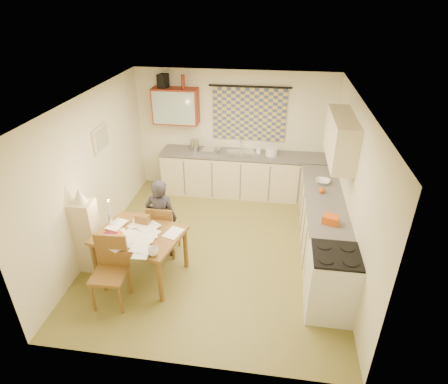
% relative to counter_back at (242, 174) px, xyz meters
% --- Properties ---
extents(floor, '(4.00, 4.50, 0.02)m').
position_rel_counter_back_xyz_m(floor, '(-0.21, -1.95, -0.46)').
color(floor, olive).
rests_on(floor, ground).
extents(ceiling, '(4.00, 4.50, 0.02)m').
position_rel_counter_back_xyz_m(ceiling, '(-0.21, -1.95, 2.06)').
color(ceiling, white).
rests_on(ceiling, floor).
extents(wall_back, '(4.00, 0.02, 2.50)m').
position_rel_counter_back_xyz_m(wall_back, '(-0.21, 0.31, 0.80)').
color(wall_back, '#EDE7C0').
rests_on(wall_back, floor).
extents(wall_front, '(4.00, 0.02, 2.50)m').
position_rel_counter_back_xyz_m(wall_front, '(-0.21, -4.21, 0.80)').
color(wall_front, '#EDE7C0').
rests_on(wall_front, floor).
extents(wall_left, '(0.02, 4.50, 2.50)m').
position_rel_counter_back_xyz_m(wall_left, '(-2.22, -1.95, 0.80)').
color(wall_left, '#EDE7C0').
rests_on(wall_left, floor).
extents(wall_right, '(0.02, 4.50, 2.50)m').
position_rel_counter_back_xyz_m(wall_right, '(1.80, -1.95, 0.80)').
color(wall_right, '#EDE7C0').
rests_on(wall_right, floor).
extents(window_blind, '(1.45, 0.03, 1.05)m').
position_rel_counter_back_xyz_m(window_blind, '(0.09, 0.27, 1.20)').
color(window_blind, '#3B477A').
rests_on(window_blind, wall_back).
extents(curtain_rod, '(1.60, 0.04, 0.04)m').
position_rel_counter_back_xyz_m(curtain_rod, '(0.09, 0.25, 1.75)').
color(curtain_rod, black).
rests_on(curtain_rod, wall_back).
extents(wall_cabinet, '(0.90, 0.34, 0.70)m').
position_rel_counter_back_xyz_m(wall_cabinet, '(-1.36, 0.13, 1.35)').
color(wall_cabinet, maroon).
rests_on(wall_cabinet, wall_back).
extents(wall_cabinet_glass, '(0.84, 0.02, 0.64)m').
position_rel_counter_back_xyz_m(wall_cabinet_glass, '(-1.36, -0.04, 1.35)').
color(wall_cabinet_glass, '#99B2A5').
rests_on(wall_cabinet_glass, wall_back).
extents(upper_cabinet_right, '(0.34, 1.30, 0.70)m').
position_rel_counter_back_xyz_m(upper_cabinet_right, '(1.62, -1.40, 1.40)').
color(upper_cabinet_right, beige).
rests_on(upper_cabinet_right, wall_right).
extents(framed_print, '(0.04, 0.50, 0.40)m').
position_rel_counter_back_xyz_m(framed_print, '(-2.18, -1.55, 1.25)').
color(framed_print, beige).
rests_on(framed_print, wall_left).
extents(print_canvas, '(0.01, 0.42, 0.32)m').
position_rel_counter_back_xyz_m(print_canvas, '(-2.15, -1.55, 1.25)').
color(print_canvas, beige).
rests_on(print_canvas, wall_left).
extents(counter_back, '(3.30, 0.62, 0.92)m').
position_rel_counter_back_xyz_m(counter_back, '(0.00, 0.00, 0.00)').
color(counter_back, beige).
rests_on(counter_back, floor).
extents(counter_right, '(0.62, 2.95, 0.92)m').
position_rel_counter_back_xyz_m(counter_right, '(1.49, -1.83, -0.00)').
color(counter_right, beige).
rests_on(counter_right, floor).
extents(stove, '(0.62, 0.62, 0.96)m').
position_rel_counter_back_xyz_m(stove, '(1.49, -3.10, 0.03)').
color(stove, white).
rests_on(stove, floor).
extents(sink, '(0.66, 0.59, 0.10)m').
position_rel_counter_back_xyz_m(sink, '(-0.02, -0.00, 0.43)').
color(sink, silver).
rests_on(sink, counter_back).
extents(tap, '(0.03, 0.03, 0.28)m').
position_rel_counter_back_xyz_m(tap, '(-0.05, 0.18, 0.61)').
color(tap, silver).
rests_on(tap, counter_back).
extents(dish_rack, '(0.38, 0.34, 0.06)m').
position_rel_counter_back_xyz_m(dish_rack, '(-0.64, 0.00, 0.50)').
color(dish_rack, silver).
rests_on(dish_rack, counter_back).
extents(kettle, '(0.23, 0.23, 0.24)m').
position_rel_counter_back_xyz_m(kettle, '(-0.97, 0.00, 0.59)').
color(kettle, silver).
rests_on(kettle, counter_back).
extents(mixing_bowl, '(0.25, 0.25, 0.16)m').
position_rel_counter_back_xyz_m(mixing_bowl, '(0.58, 0.00, 0.55)').
color(mixing_bowl, white).
rests_on(mixing_bowl, counter_back).
extents(soap_bottle, '(0.12, 0.12, 0.17)m').
position_rel_counter_back_xyz_m(soap_bottle, '(0.33, 0.05, 0.55)').
color(soap_bottle, white).
rests_on(soap_bottle, counter_back).
extents(bowl, '(0.34, 0.34, 0.06)m').
position_rel_counter_back_xyz_m(bowl, '(1.49, -1.09, 0.50)').
color(bowl, white).
rests_on(bowl, counter_right).
extents(orange_bag, '(0.26, 0.22, 0.12)m').
position_rel_counter_back_xyz_m(orange_bag, '(1.49, -2.35, 0.53)').
color(orange_bag, '#D6530E').
rests_on(orange_bag, counter_right).
extents(fruit_orange, '(0.10, 0.10, 0.10)m').
position_rel_counter_back_xyz_m(fruit_orange, '(1.44, -1.46, 0.52)').
color(fruit_orange, '#D6530E').
rests_on(fruit_orange, counter_right).
extents(speaker, '(0.21, 0.24, 0.26)m').
position_rel_counter_back_xyz_m(speaker, '(-1.58, 0.13, 1.83)').
color(speaker, black).
rests_on(speaker, wall_cabinet).
extents(bottle_green, '(0.09, 0.09, 0.26)m').
position_rel_counter_back_xyz_m(bottle_green, '(-1.54, 0.13, 1.83)').
color(bottle_green, '#195926').
rests_on(bottle_green, wall_cabinet).
extents(bottle_brown, '(0.08, 0.08, 0.26)m').
position_rel_counter_back_xyz_m(bottle_brown, '(-1.19, 0.13, 1.83)').
color(bottle_brown, maroon).
rests_on(bottle_brown, wall_cabinet).
extents(dining_table, '(1.36, 1.14, 0.75)m').
position_rel_counter_back_xyz_m(dining_table, '(-1.22, -2.75, -0.07)').
color(dining_table, brown).
rests_on(dining_table, floor).
extents(chair_far, '(0.42, 0.42, 0.92)m').
position_rel_counter_back_xyz_m(chair_far, '(-1.03, -2.17, -0.17)').
color(chair_far, brown).
rests_on(chair_far, floor).
extents(chair_near, '(0.47, 0.47, 0.99)m').
position_rel_counter_back_xyz_m(chair_near, '(-1.45, -3.34, -0.15)').
color(chair_near, brown).
rests_on(chair_near, floor).
extents(person, '(0.50, 0.34, 1.36)m').
position_rel_counter_back_xyz_m(person, '(-1.05, -2.21, 0.23)').
color(person, black).
rests_on(person, floor).
extents(shelf_stand, '(0.32, 0.30, 1.18)m').
position_rel_counter_back_xyz_m(shelf_stand, '(-2.05, -2.70, 0.14)').
color(shelf_stand, beige).
rests_on(shelf_stand, floor).
extents(lampshade, '(0.20, 0.20, 0.22)m').
position_rel_counter_back_xyz_m(lampshade, '(-2.05, -2.70, 0.84)').
color(lampshade, beige).
rests_on(lampshade, shelf_stand).
extents(letter_rack, '(0.23, 0.13, 0.16)m').
position_rel_counter_back_xyz_m(letter_rack, '(-1.24, -2.51, 0.38)').
color(letter_rack, brown).
rests_on(letter_rack, dining_table).
extents(mug, '(0.25, 0.25, 0.11)m').
position_rel_counter_back_xyz_m(mug, '(-0.86, -3.19, 0.35)').
color(mug, white).
rests_on(mug, dining_table).
extents(magazine, '(0.29, 0.33, 0.02)m').
position_rel_counter_back_xyz_m(magazine, '(-1.72, -2.87, 0.31)').
color(magazine, maroon).
rests_on(magazine, dining_table).
extents(book, '(0.41, 0.41, 0.02)m').
position_rel_counter_back_xyz_m(book, '(-1.63, -2.79, 0.31)').
color(book, '#D6530E').
rests_on(book, dining_table).
extents(orange_box, '(0.13, 0.09, 0.04)m').
position_rel_counter_back_xyz_m(orange_box, '(-1.60, -2.96, 0.32)').
color(orange_box, '#D6530E').
rests_on(orange_box, dining_table).
extents(eyeglasses, '(0.13, 0.05, 0.02)m').
position_rel_counter_back_xyz_m(eyeglasses, '(-1.16, -3.07, 0.31)').
color(eyeglasses, black).
rests_on(eyeglasses, dining_table).
extents(candle_holder, '(0.07, 0.07, 0.18)m').
position_rel_counter_back_xyz_m(candle_holder, '(-1.70, -2.61, 0.39)').
color(candle_holder, silver).
rests_on(candle_holder, dining_table).
extents(candle, '(0.03, 0.03, 0.22)m').
position_rel_counter_back_xyz_m(candle, '(-1.69, -2.59, 0.59)').
color(candle, white).
rests_on(candle, dining_table).
extents(candle_flame, '(0.02, 0.02, 0.02)m').
position_rel_counter_back_xyz_m(candle_flame, '(-1.69, -2.57, 0.71)').
color(candle_flame, '#FFCC66').
rests_on(candle_flame, dining_table).
extents(papers, '(1.17, 1.00, 0.03)m').
position_rel_counter_back_xyz_m(papers, '(-1.24, -2.80, 0.31)').
color(papers, white).
rests_on(papers, dining_table).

